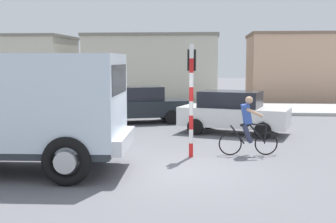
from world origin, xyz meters
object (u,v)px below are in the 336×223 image
object	(u,v)px
cyclist	(248,126)
car_far_side	(139,104)
car_red_near	(38,105)
car_white_mid	(233,112)
traffic_light_pole	(191,84)
truck_foreground	(16,105)
pedestrian_near_kerb	(66,101)

from	to	relation	value
cyclist	car_far_side	bearing A→B (deg)	122.41
car_red_near	car_white_mid	distance (m)	8.60
cyclist	traffic_light_pole	world-z (taller)	traffic_light_pole
truck_foreground	traffic_light_pole	bearing A→B (deg)	26.28
car_far_side	pedestrian_near_kerb	bearing A→B (deg)	165.12
pedestrian_near_kerb	truck_foreground	bearing A→B (deg)	-79.15
traffic_light_pole	car_white_mid	xyz separation A→B (m)	(1.42, 4.22, -1.25)
traffic_light_pole	car_white_mid	world-z (taller)	traffic_light_pole
traffic_light_pole	car_red_near	size ratio (longest dim) A/B	0.76
car_red_near	pedestrian_near_kerb	size ratio (longest dim) A/B	2.58
car_white_mid	pedestrian_near_kerb	size ratio (longest dim) A/B	2.67
car_red_near	pedestrian_near_kerb	bearing A→B (deg)	62.89
truck_foreground	car_red_near	bearing A→B (deg)	107.71
truck_foreground	car_red_near	size ratio (longest dim) A/B	1.32
cyclist	truck_foreground	bearing A→B (deg)	-157.71
car_red_near	car_white_mid	xyz separation A→B (m)	(8.34, -2.09, 0.00)
truck_foreground	pedestrian_near_kerb	world-z (taller)	truck_foreground
truck_foreground	cyclist	xyz separation A→B (m)	(5.87, 2.41, -0.80)
truck_foreground	pedestrian_near_kerb	size ratio (longest dim) A/B	3.40
car_red_near	pedestrian_near_kerb	xyz separation A→B (m)	(0.78, 1.52, 0.03)
car_white_mid	pedestrian_near_kerb	xyz separation A→B (m)	(-7.56, 3.61, 0.03)
cyclist	car_white_mid	distance (m)	3.91
traffic_light_pole	car_white_mid	size ratio (longest dim) A/B	0.74
traffic_light_pole	car_far_side	size ratio (longest dim) A/B	0.74
truck_foreground	cyclist	bearing A→B (deg)	22.29
car_white_mid	pedestrian_near_kerb	world-z (taller)	pedestrian_near_kerb
traffic_light_pole	car_white_mid	bearing A→B (deg)	71.36
cyclist	pedestrian_near_kerb	distance (m)	10.81
car_far_side	cyclist	bearing A→B (deg)	-57.59
car_far_side	pedestrian_near_kerb	distance (m)	3.74
traffic_light_pole	car_red_near	bearing A→B (deg)	137.64
pedestrian_near_kerb	car_red_near	bearing A→B (deg)	-117.11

